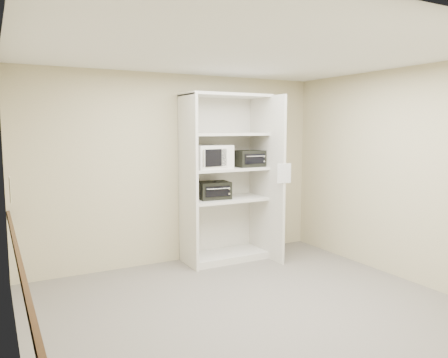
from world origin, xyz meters
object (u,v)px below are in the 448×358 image
microwave (210,157)px  toaster_oven_upper (249,159)px  shelving_unit (228,184)px  toaster_oven_lower (213,190)px

microwave → toaster_oven_upper: 0.63m
shelving_unit → toaster_oven_upper: shelving_unit is taller
toaster_oven_upper → microwave: bearing=175.7°
shelving_unit → microwave: shelving_unit is taller
toaster_oven_upper → shelving_unit: bearing=166.1°
toaster_oven_upper → toaster_oven_lower: bearing=167.5°
shelving_unit → microwave: 0.52m
microwave → toaster_oven_lower: microwave is taller
toaster_oven_lower → toaster_oven_upper: bearing=-3.8°
shelving_unit → toaster_oven_lower: (-0.23, 0.03, -0.09)m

